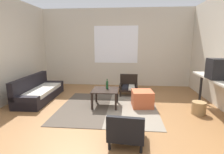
# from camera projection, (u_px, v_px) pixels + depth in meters

# --- Properties ---
(ground_plane) EXTENTS (7.80, 7.80, 0.00)m
(ground_plane) POSITION_uv_depth(u_px,v_px,m) (105.00, 120.00, 3.60)
(ground_plane) COLOR olive
(far_wall_with_window) EXTENTS (5.60, 0.13, 2.70)m
(far_wall_with_window) POSITION_uv_depth(u_px,v_px,m) (116.00, 48.00, 6.32)
(far_wall_with_window) COLOR beige
(far_wall_with_window) RESTS_ON ground
(area_rug) EXTENTS (2.30, 2.19, 0.01)m
(area_rug) POSITION_uv_depth(u_px,v_px,m) (108.00, 107.00, 4.27)
(area_rug) COLOR #4C4238
(area_rug) RESTS_ON ground
(couch) EXTENTS (0.72, 1.81, 0.65)m
(couch) POSITION_uv_depth(u_px,v_px,m) (39.00, 92.00, 4.86)
(couch) COLOR black
(couch) RESTS_ON ground
(coffee_table) EXTENTS (0.63, 0.63, 0.42)m
(coffee_table) POSITION_uv_depth(u_px,v_px,m) (105.00, 92.00, 4.33)
(coffee_table) COLOR black
(coffee_table) RESTS_ON ground
(armchair_by_window) EXTENTS (0.55, 0.59, 0.58)m
(armchair_by_window) POSITION_uv_depth(u_px,v_px,m) (129.00, 85.00, 5.36)
(armchair_by_window) COLOR black
(armchair_by_window) RESTS_ON ground
(armchair_striped_foreground) EXTENTS (0.59, 0.65, 0.53)m
(armchair_striped_foreground) POSITION_uv_depth(u_px,v_px,m) (126.00, 130.00, 2.71)
(armchair_striped_foreground) COLOR black
(armchair_striped_foreground) RESTS_ON ground
(ottoman_orange) EXTENTS (0.53, 0.53, 0.40)m
(ottoman_orange) POSITION_uv_depth(u_px,v_px,m) (142.00, 99.00, 4.31)
(ottoman_orange) COLOR #BC5633
(ottoman_orange) RESTS_ON ground
(console_shelf) EXTENTS (0.44, 1.68, 0.80)m
(console_shelf) POSITION_uv_depth(u_px,v_px,m) (217.00, 82.00, 3.79)
(console_shelf) COLOR beige
(console_shelf) RESTS_ON ground
(crt_television) EXTENTS (0.49, 0.37, 0.42)m
(crt_television) POSITION_uv_depth(u_px,v_px,m) (221.00, 69.00, 3.63)
(crt_television) COLOR black
(crt_television) RESTS_ON console_shelf
(clay_vase) EXTENTS (0.25, 0.25, 0.34)m
(clay_vase) POSITION_uv_depth(u_px,v_px,m) (212.00, 70.00, 4.03)
(clay_vase) COLOR #935B38
(clay_vase) RESTS_ON console_shelf
(glass_bottle) EXTENTS (0.06, 0.06, 0.25)m
(glass_bottle) POSITION_uv_depth(u_px,v_px,m) (107.00, 85.00, 4.37)
(glass_bottle) COLOR #194723
(glass_bottle) RESTS_ON coffee_table
(wicker_basket) EXTENTS (0.30, 0.30, 0.28)m
(wicker_basket) POSITION_uv_depth(u_px,v_px,m) (199.00, 108.00, 3.87)
(wicker_basket) COLOR #9E7A4C
(wicker_basket) RESTS_ON ground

